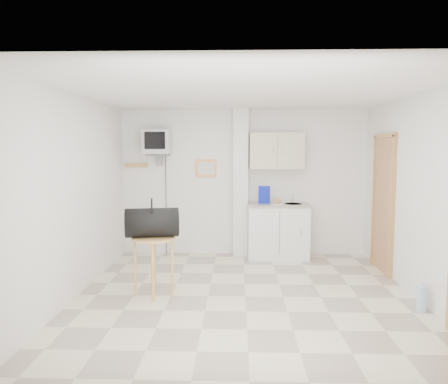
{
  "coord_description": "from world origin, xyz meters",
  "views": [
    {
      "loc": [
        -0.1,
        -5.29,
        1.83
      ],
      "look_at": [
        -0.29,
        0.6,
        1.25
      ],
      "focal_mm": 35.0,
      "sensor_mm": 36.0,
      "label": 1
    }
  ],
  "objects_px": {
    "duffel_bag": "(152,222)",
    "water_bottle": "(422,298)",
    "round_table": "(153,247)",
    "crt_television": "(157,143)"
  },
  "relations": [
    {
      "from": "duffel_bag",
      "to": "water_bottle",
      "type": "bearing_deg",
      "value": -19.71
    },
    {
      "from": "crt_television",
      "to": "round_table",
      "type": "xyz_separation_m",
      "value": [
        0.31,
        -2.03,
        -1.32
      ]
    },
    {
      "from": "water_bottle",
      "to": "round_table",
      "type": "bearing_deg",
      "value": 172.02
    },
    {
      "from": "duffel_bag",
      "to": "round_table",
      "type": "bearing_deg",
      "value": -63.84
    },
    {
      "from": "duffel_bag",
      "to": "water_bottle",
      "type": "height_order",
      "value": "duffel_bag"
    },
    {
      "from": "round_table",
      "to": "duffel_bag",
      "type": "xyz_separation_m",
      "value": [
        -0.02,
        0.02,
        0.31
      ]
    },
    {
      "from": "duffel_bag",
      "to": "water_bottle",
      "type": "relative_size",
      "value": 2.07
    },
    {
      "from": "crt_television",
      "to": "water_bottle",
      "type": "distance_m",
      "value": 4.58
    },
    {
      "from": "round_table",
      "to": "water_bottle",
      "type": "distance_m",
      "value": 3.19
    },
    {
      "from": "crt_television",
      "to": "water_bottle",
      "type": "xyz_separation_m",
      "value": [
        3.43,
        -2.46,
        -1.78
      ]
    }
  ]
}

